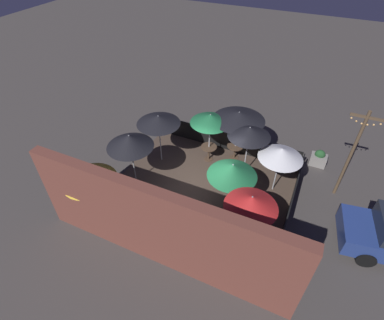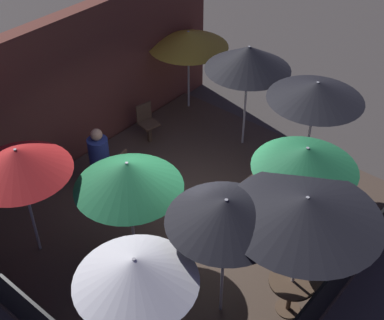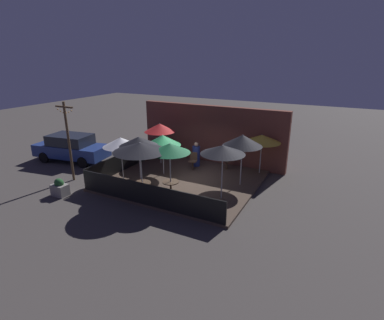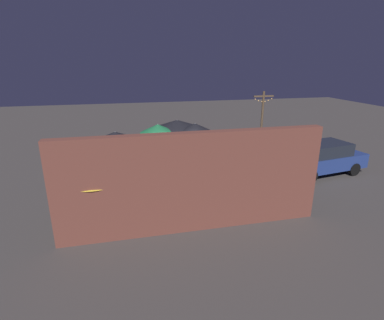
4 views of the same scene
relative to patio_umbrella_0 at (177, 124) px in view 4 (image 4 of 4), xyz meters
name	(u,v)px [view 4 (image 4 of 4)]	position (x,y,z in m)	size (l,w,h in m)	color
ground_plane	(176,189)	(0.56, 2.63, -2.42)	(60.00, 60.00, 0.00)	#423D3A
patio_deck	(176,188)	(0.56, 2.63, -2.36)	(7.16, 6.31, 0.12)	#47382D
building_wall	(194,183)	(0.56, 6.02, -0.74)	(8.76, 0.36, 3.36)	brown
fence_front	(166,156)	(0.56, -0.47, -1.83)	(6.96, 0.05, 0.95)	black
fence_side_left	(251,170)	(-2.97, 2.63, -1.83)	(0.05, 6.11, 0.95)	black
patio_umbrella_0	(177,124)	(0.00, 0.00, 0.00)	(2.27, 2.27, 2.50)	#B2B2B7
patio_umbrella_1	(158,128)	(1.06, 0.61, -0.06)	(1.73, 1.73, 2.44)	#B2B2B7
patio_umbrella_2	(242,148)	(-1.81, 4.24, -0.23)	(1.74, 1.74, 2.31)	#B2B2B7
patio_umbrella_3	(108,147)	(3.30, 3.30, -0.11)	(1.85, 1.85, 2.46)	#B2B2B7
patio_umbrella_4	(195,128)	(-0.72, 0.85, -0.06)	(1.74, 1.74, 2.46)	#B2B2B7
patio_umbrella_5	(115,136)	(3.04, 1.54, -0.10)	(1.88, 1.88, 2.39)	#B2B2B7
patio_umbrella_6	(225,134)	(-2.13, 1.27, -0.37)	(1.72, 1.72, 2.16)	#B2B2B7
patio_umbrella_7	(94,174)	(3.71, 5.29, -0.43)	(1.93, 1.93, 2.06)	#B2B2B7
patio_umbrella_8	(206,146)	(-0.73, 2.84, -0.47)	(1.85, 1.85, 2.09)	#B2B2B7
dining_table_0	(178,156)	(0.00, 0.00, -1.74)	(0.76, 0.76, 0.72)	#4C3828
dining_table_1	(159,161)	(1.06, 0.61, -1.72)	(0.72, 0.72, 0.74)	#4C3828
patio_chair_0	(149,203)	(1.96, 5.07, -1.78)	(0.47, 0.47, 0.94)	#4C3828
patio_chair_1	(188,188)	(0.36, 4.10, -1.77)	(0.47, 0.47, 0.96)	#4C3828
patron_0	(195,193)	(0.22, 4.75, -1.69)	(0.60, 0.60, 1.37)	navy
planter_box	(234,151)	(-3.62, -1.30, -2.06)	(0.71, 0.50, 0.81)	gray
light_post	(262,125)	(-4.52, 0.28, -0.21)	(1.10, 0.12, 3.96)	brown
parked_car_0	(322,158)	(-6.91, 2.38, -1.57)	(4.59, 2.34, 1.62)	navy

